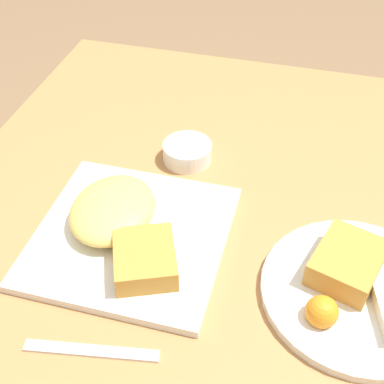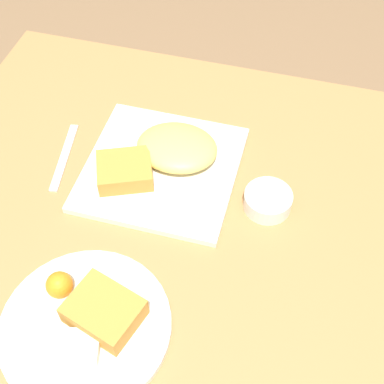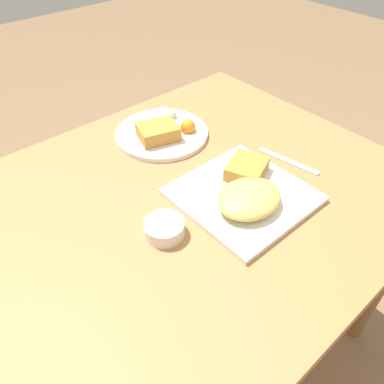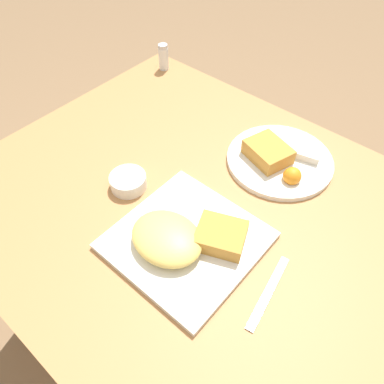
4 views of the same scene
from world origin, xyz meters
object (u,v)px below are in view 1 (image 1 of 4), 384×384
sauce_ramekin (187,152)px  butter_knife (91,351)px  plate_oval_far (356,287)px  plate_square_near (126,229)px

sauce_ramekin → butter_knife: sauce_ramekin is taller
plate_oval_far → butter_knife: 0.37m
plate_square_near → butter_knife: 0.20m
sauce_ramekin → butter_knife: bearing=-2.0°
plate_oval_far → sauce_ramekin: 0.38m
butter_knife → sauce_ramekin: bearing=78.4°
sauce_ramekin → butter_knife: 0.41m
sauce_ramekin → plate_square_near: bearing=-10.4°
plate_square_near → plate_oval_far: plate_square_near is taller
plate_square_near → sauce_ramekin: plate_square_near is taller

